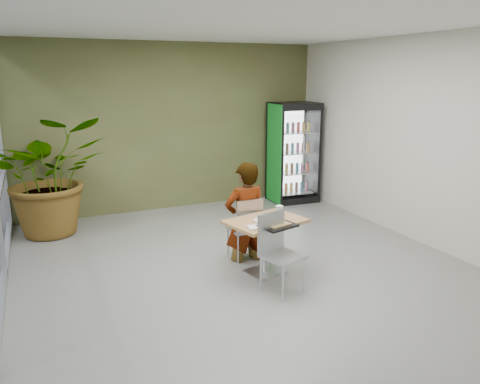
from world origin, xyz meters
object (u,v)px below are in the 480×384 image
(chair_near, at_px, (277,246))
(soda_cup, at_px, (279,212))
(beverage_fridge, at_px, (294,153))
(potted_plant, at_px, (50,176))
(dining_table, at_px, (265,236))
(seated_woman, at_px, (245,222))
(cafeteria_tray, at_px, (278,226))
(chair_far, at_px, (247,224))

(chair_near, height_order, soda_cup, chair_near)
(beverage_fridge, bearing_deg, potted_plant, -173.79)
(dining_table, xyz_separation_m, seated_woman, (-0.03, 0.58, 0.03))
(potted_plant, bearing_deg, dining_table, -49.69)
(dining_table, bearing_deg, potted_plant, 130.31)
(chair_near, relative_size, soda_cup, 5.52)
(dining_table, relative_size, soda_cup, 6.30)
(seated_woman, bearing_deg, cafeteria_tray, 90.66)
(dining_table, distance_m, potted_plant, 3.86)
(chair_far, bearing_deg, seated_woman, -88.05)
(chair_near, bearing_deg, soda_cup, 41.14)
(seated_woman, bearing_deg, potted_plant, -45.54)
(seated_woman, relative_size, beverage_fridge, 0.84)
(chair_near, bearing_deg, chair_far, 68.77)
(chair_near, bearing_deg, potted_plant, 107.48)
(chair_far, height_order, chair_near, chair_near)
(chair_far, xyz_separation_m, cafeteria_tray, (0.04, -0.84, 0.23))
(chair_far, xyz_separation_m, potted_plant, (-2.45, 2.39, 0.45))
(dining_table, bearing_deg, seated_woman, 92.76)
(chair_near, xyz_separation_m, beverage_fridge, (2.32, 3.59, 0.45))
(chair_far, bearing_deg, dining_table, 90.86)
(dining_table, xyz_separation_m, soda_cup, (0.19, -0.02, 0.30))
(cafeteria_tray, bearing_deg, soda_cup, 57.96)
(chair_far, relative_size, beverage_fridge, 0.45)
(dining_table, distance_m, beverage_fridge, 3.85)
(dining_table, relative_size, chair_far, 1.22)
(dining_table, distance_m, cafeteria_tray, 0.38)
(dining_table, distance_m, seated_woman, 0.58)
(soda_cup, bearing_deg, seated_woman, 110.24)
(chair_far, height_order, seated_woman, seated_woman)
(chair_far, relative_size, seated_woman, 0.53)
(beverage_fridge, bearing_deg, cafeteria_tray, -119.02)
(chair_near, distance_m, cafeteria_tray, 0.28)
(chair_near, height_order, beverage_fridge, beverage_fridge)
(potted_plant, bearing_deg, seated_woman, -43.73)
(potted_plant, bearing_deg, beverage_fridge, 2.24)
(dining_table, xyz_separation_m, chair_far, (-0.02, 0.53, 0.00))
(seated_woman, xyz_separation_m, cafeteria_tray, (0.04, -0.89, 0.20))
(chair_near, relative_size, potted_plant, 0.50)
(chair_near, distance_m, soda_cup, 0.60)
(chair_near, bearing_deg, beverage_fridge, 39.57)
(cafeteria_tray, xyz_separation_m, beverage_fridge, (2.22, 3.42, 0.26))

